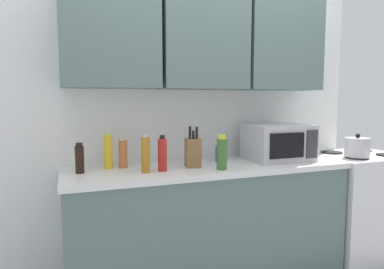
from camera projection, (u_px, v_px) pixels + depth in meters
wall_back_with_cabinets at (197, 74)px, 2.62m from camera, size 2.91×0.38×2.60m
counter_run at (209, 224)px, 2.51m from camera, size 2.04×0.63×0.90m
stove_range at (356, 205)px, 2.98m from camera, size 0.76×0.64×0.91m
kettle at (357, 147)px, 2.74m from camera, size 0.19×0.19×0.19m
microwave at (278, 142)px, 2.64m from camera, size 0.48×0.37×0.28m
knife_block at (193, 152)px, 2.37m from camera, size 0.12×0.13×0.29m
bottle_soy_dark at (80, 159)px, 2.17m from camera, size 0.06×0.06×0.20m
bottle_green_oil at (222, 153)px, 2.28m from camera, size 0.07×0.07×0.24m
bottle_blue_cleaner at (220, 153)px, 2.57m from camera, size 0.08×0.08×0.14m
bottle_red_sauce at (162, 154)px, 2.23m from camera, size 0.06×0.06×0.24m
bottle_amber_vinegar at (145, 154)px, 2.18m from camera, size 0.06×0.06×0.25m
bottle_yellow_mustard at (108, 152)px, 2.31m from camera, size 0.06×0.06×0.25m
bottle_spice_jar at (123, 153)px, 2.34m from camera, size 0.06×0.06×0.21m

